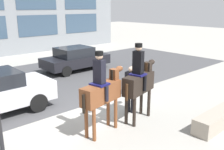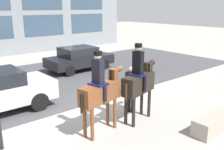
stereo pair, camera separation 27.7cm
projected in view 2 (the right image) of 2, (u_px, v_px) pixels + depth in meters
The scene contains 7 objects.
ground_plane at pixel (91, 110), 9.47m from camera, with size 80.00×80.00×0.00m, color #9E9B93.
road_surface at pixel (38, 82), 12.97m from camera, with size 25.10×8.50×0.01m.
mounted_horse_lead at pixel (101, 91), 7.48m from camera, with size 1.85×0.69×2.58m.
mounted_horse_companion at pixel (139, 81), 8.30m from camera, with size 1.80×0.72×2.67m.
pedestrian_bystander at pixel (131, 86), 8.99m from camera, with size 0.81×0.60×1.74m.
street_car_far_lane at pixel (79, 58), 15.26m from camera, with size 4.02×1.94×1.43m.
planter_ledge at pixel (219, 120), 8.05m from camera, with size 2.42×0.56×0.52m.
Camera 2 is at (-5.06, -7.21, 3.82)m, focal length 40.00 mm.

